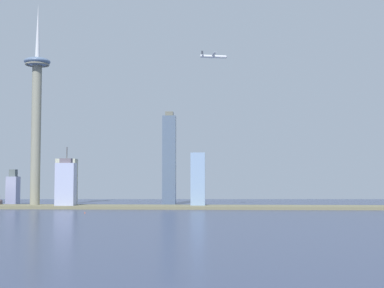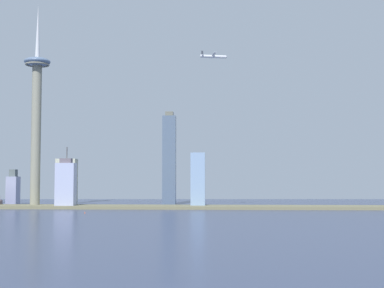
{
  "view_description": "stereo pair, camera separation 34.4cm",
  "coord_description": "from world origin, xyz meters",
  "px_view_note": "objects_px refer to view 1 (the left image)",
  "views": [
    {
      "loc": [
        17.63,
        -203.82,
        42.27
      ],
      "look_at": [
        -15.39,
        510.7,
        85.47
      ],
      "focal_mm": 50.3,
      "sensor_mm": 36.0,
      "label": 1
    },
    {
      "loc": [
        17.97,
        -203.81,
        42.27
      ],
      "look_at": [
        -15.39,
        510.7,
        85.47
      ],
      "focal_mm": 50.3,
      "sensor_mm": 36.0,
      "label": 2
    }
  ],
  "objects_px": {
    "airplane": "(214,56)",
    "skyscraper_3": "(66,185)",
    "channel_buoy_1": "(85,212)",
    "observation_tower": "(36,105)",
    "skyscraper_0": "(198,180)",
    "skyscraper_1": "(66,182)",
    "skyscraper_2": "(169,159)",
    "skyscraper_4": "(13,189)"
  },
  "relations": [
    {
      "from": "airplane",
      "to": "skyscraper_3",
      "type": "bearing_deg",
      "value": 164.27
    },
    {
      "from": "channel_buoy_1",
      "to": "airplane",
      "type": "distance_m",
      "value": 259.52
    },
    {
      "from": "observation_tower",
      "to": "skyscraper_0",
      "type": "height_order",
      "value": "observation_tower"
    },
    {
      "from": "observation_tower",
      "to": "channel_buoy_1",
      "type": "relative_size",
      "value": 121.72
    },
    {
      "from": "skyscraper_0",
      "to": "skyscraper_1",
      "type": "distance_m",
      "value": 189.9
    },
    {
      "from": "skyscraper_0",
      "to": "skyscraper_2",
      "type": "distance_m",
      "value": 95.8
    },
    {
      "from": "skyscraper_0",
      "to": "channel_buoy_1",
      "type": "bearing_deg",
      "value": -139.48
    },
    {
      "from": "observation_tower",
      "to": "airplane",
      "type": "relative_size",
      "value": 8.04
    },
    {
      "from": "skyscraper_3",
      "to": "skyscraper_0",
      "type": "bearing_deg",
      "value": 4.26
    },
    {
      "from": "skyscraper_0",
      "to": "airplane",
      "type": "height_order",
      "value": "airplane"
    },
    {
      "from": "observation_tower",
      "to": "channel_buoy_1",
      "type": "distance_m",
      "value": 207.8
    },
    {
      "from": "channel_buoy_1",
      "to": "skyscraper_1",
      "type": "bearing_deg",
      "value": 113.73
    },
    {
      "from": "skyscraper_2",
      "to": "observation_tower",
      "type": "bearing_deg",
      "value": -158.88
    },
    {
      "from": "skyscraper_1",
      "to": "skyscraper_2",
      "type": "distance_m",
      "value": 152.9
    },
    {
      "from": "skyscraper_3",
      "to": "airplane",
      "type": "height_order",
      "value": "airplane"
    },
    {
      "from": "skyscraper_0",
      "to": "airplane",
      "type": "bearing_deg",
      "value": -51.09
    },
    {
      "from": "skyscraper_4",
      "to": "airplane",
      "type": "distance_m",
      "value": 367.78
    },
    {
      "from": "skyscraper_3",
      "to": "skyscraper_4",
      "type": "bearing_deg",
      "value": 138.84
    },
    {
      "from": "skyscraper_1",
      "to": "skyscraper_4",
      "type": "relative_size",
      "value": 1.59
    },
    {
      "from": "skyscraper_2",
      "to": "channel_buoy_1",
      "type": "height_order",
      "value": "skyscraper_2"
    },
    {
      "from": "skyscraper_0",
      "to": "airplane",
      "type": "distance_m",
      "value": 165.42
    },
    {
      "from": "observation_tower",
      "to": "airplane",
      "type": "height_order",
      "value": "observation_tower"
    },
    {
      "from": "skyscraper_4",
      "to": "channel_buoy_1",
      "type": "bearing_deg",
      "value": -50.22
    },
    {
      "from": "airplane",
      "to": "channel_buoy_1",
      "type": "bearing_deg",
      "value": -163.08
    },
    {
      "from": "skyscraper_1",
      "to": "skyscraper_4",
      "type": "xyz_separation_m",
      "value": [
        -95.61,
        49.04,
        -10.42
      ]
    },
    {
      "from": "skyscraper_0",
      "to": "skyscraper_2",
      "type": "xyz_separation_m",
      "value": [
        -45.58,
        78.56,
        30.47
      ]
    },
    {
      "from": "skyscraper_3",
      "to": "skyscraper_4",
      "type": "height_order",
      "value": "skyscraper_3"
    },
    {
      "from": "observation_tower",
      "to": "channel_buoy_1",
      "type": "bearing_deg",
      "value": -49.89
    },
    {
      "from": "skyscraper_2",
      "to": "channel_buoy_1",
      "type": "distance_m",
      "value": 213.31
    },
    {
      "from": "skyscraper_4",
      "to": "skyscraper_0",
      "type": "bearing_deg",
      "value": -15.96
    },
    {
      "from": "skyscraper_0",
      "to": "skyscraper_3",
      "type": "distance_m",
      "value": 175.96
    },
    {
      "from": "skyscraper_1",
      "to": "skyscraper_2",
      "type": "height_order",
      "value": "skyscraper_2"
    },
    {
      "from": "channel_buoy_1",
      "to": "observation_tower",
      "type": "bearing_deg",
      "value": 130.11
    },
    {
      "from": "skyscraper_4",
      "to": "airplane",
      "type": "xyz_separation_m",
      "value": [
        304.65,
        -107.95,
        175.5
      ]
    },
    {
      "from": "skyscraper_0",
      "to": "skyscraper_4",
      "type": "height_order",
      "value": "skyscraper_0"
    },
    {
      "from": "skyscraper_1",
      "to": "skyscraper_4",
      "type": "height_order",
      "value": "skyscraper_1"
    },
    {
      "from": "skyscraper_3",
      "to": "channel_buoy_1",
      "type": "height_order",
      "value": "skyscraper_3"
    },
    {
      "from": "skyscraper_0",
      "to": "skyscraper_1",
      "type": "xyz_separation_m",
      "value": [
        -187.18,
        31.83,
        -3.36
      ]
    },
    {
      "from": "skyscraper_3",
      "to": "skyscraper_1",
      "type": "bearing_deg",
      "value": 104.73
    },
    {
      "from": "skyscraper_4",
      "to": "channel_buoy_1",
      "type": "distance_m",
      "value": 246.21
    },
    {
      "from": "channel_buoy_1",
      "to": "skyscraper_0",
      "type": "bearing_deg",
      "value": 40.52
    },
    {
      "from": "observation_tower",
      "to": "skyscraper_2",
      "type": "relative_size",
      "value": 2.04
    }
  ]
}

